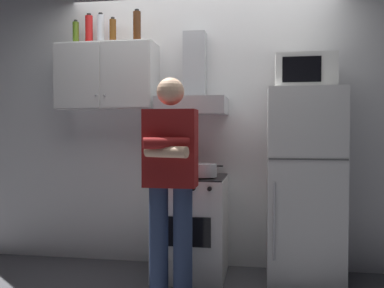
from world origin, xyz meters
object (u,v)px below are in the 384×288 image
at_px(bottle_rum_dark, 137,27).
at_px(bottle_soda_red, 89,30).
at_px(stove_oven, 191,226).
at_px(bottle_vodka_clear, 101,30).
at_px(bottle_olive_oil, 76,33).
at_px(range_hood, 193,92).
at_px(bottle_beer_brown, 113,32).
at_px(cooking_pot, 204,170).
at_px(upper_cabinet, 107,77).
at_px(person_standing, 170,180).
at_px(refrigerator, 304,186).
at_px(microwave, 305,72).

height_order(bottle_rum_dark, bottle_soda_red, bottle_rum_dark).
xyz_separation_m(stove_oven, bottle_vodka_clear, (-0.87, 0.15, 1.76)).
bearing_deg(bottle_olive_oil, range_hood, 0.09).
height_order(bottle_beer_brown, bottle_vodka_clear, bottle_vodka_clear).
bearing_deg(bottle_olive_oil, cooking_pot, -11.18).
distance_m(upper_cabinet, bottle_rum_dark, 0.53).
distance_m(person_standing, bottle_rum_dark, 1.54).
height_order(stove_oven, bottle_rum_dark, bottle_rum_dark).
bearing_deg(range_hood, cooking_pot, -62.12).
height_order(refrigerator, bottle_soda_red, bottle_soda_red).
xyz_separation_m(range_hood, bottle_olive_oil, (-1.11, -0.00, 0.56)).
bearing_deg(bottle_olive_oil, bottle_rum_dark, -2.45).
bearing_deg(bottle_beer_brown, upper_cabinet, -167.20).
xyz_separation_m(stove_oven, bottle_soda_red, (-0.99, 0.16, 1.76)).
relative_size(person_standing, bottle_olive_oil, 7.02).
relative_size(upper_cabinet, bottle_rum_dark, 3.04).
distance_m(stove_oven, range_hood, 1.17).
distance_m(stove_oven, bottle_olive_oil, 2.05).
distance_m(bottle_soda_red, bottle_vodka_clear, 0.11).
height_order(stove_oven, bottle_vodka_clear, bottle_vodka_clear).
bearing_deg(bottle_olive_oil, bottle_soda_red, 14.94).
relative_size(bottle_rum_dark, bottle_vodka_clear, 1.00).
bearing_deg(bottle_beer_brown, microwave, -3.96).
height_order(bottle_rum_dark, bottle_vodka_clear, same).
relative_size(person_standing, cooking_pot, 5.20).
relative_size(stove_oven, cooking_pot, 2.77).
xyz_separation_m(refrigerator, bottle_rum_dark, (-1.46, 0.10, 1.39)).
distance_m(cooking_pot, bottle_vodka_clear, 1.64).
height_order(range_hood, bottle_olive_oil, bottle_olive_oil).
bearing_deg(range_hood, bottle_soda_red, 178.29).
relative_size(upper_cabinet, refrigerator, 0.56).
relative_size(microwave, bottle_beer_brown, 1.96).
bearing_deg(upper_cabinet, bottle_rum_dark, -5.09).
relative_size(range_hood, bottle_beer_brown, 3.06).
bearing_deg(person_standing, upper_cabinet, 135.74).
height_order(cooking_pot, bottle_beer_brown, bottle_beer_brown).
bearing_deg(cooking_pot, microwave, 9.57).
bearing_deg(cooking_pot, bottle_rum_dark, 161.13).
relative_size(person_standing, bottle_rum_dark, 5.54).
distance_m(refrigerator, bottle_soda_red, 2.39).
height_order(upper_cabinet, bottle_soda_red, bottle_soda_red).
bearing_deg(range_hood, stove_oven, -90.00).
height_order(range_hood, person_standing, range_hood).
distance_m(person_standing, bottle_soda_red, 1.77).
bearing_deg(bottle_olive_oil, microwave, -2.95).
distance_m(upper_cabinet, microwave, 1.75).
bearing_deg(range_hood, refrigerator, -7.55).
bearing_deg(microwave, cooking_pot, -170.43).
xyz_separation_m(bottle_olive_oil, bottle_rum_dark, (0.60, -0.03, 0.03)).
xyz_separation_m(bottle_olive_oil, bottle_soda_red, (0.12, 0.03, 0.03)).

